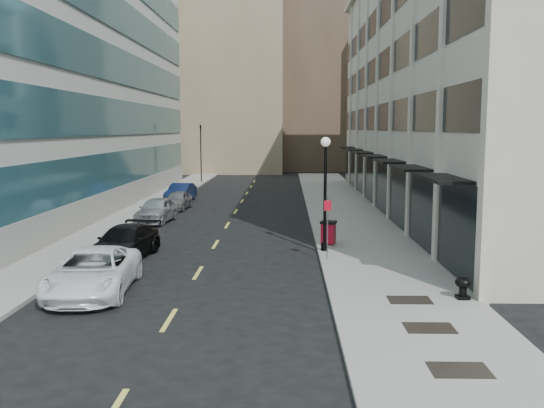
{
  "coord_description": "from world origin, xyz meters",
  "views": [
    {
      "loc": [
        3.55,
        -15.63,
        5.76
      ],
      "look_at": [
        2.88,
        11.55,
        2.35
      ],
      "focal_mm": 40.0,
      "sensor_mm": 36.0,
      "label": 1
    }
  ],
  "objects_px": {
    "traffic_signal": "(201,129)",
    "sign_post": "(328,220)",
    "car_black_pickup": "(124,243)",
    "car_blue_sedan": "(181,193)",
    "car_silver_sedan": "(157,210)",
    "trash_bin": "(328,232)",
    "lamppost": "(325,183)",
    "car_grey_sedan": "(178,200)",
    "car_white_van": "(93,272)",
    "urn_planter": "(463,286)"
  },
  "relations": [
    {
      "from": "car_blue_sedan",
      "to": "urn_planter",
      "type": "bearing_deg",
      "value": -56.21
    },
    {
      "from": "urn_planter",
      "to": "sign_post",
      "type": "bearing_deg",
      "value": 124.17
    },
    {
      "from": "car_white_van",
      "to": "car_silver_sedan",
      "type": "height_order",
      "value": "car_white_van"
    },
    {
      "from": "car_black_pickup",
      "to": "lamppost",
      "type": "xyz_separation_m",
      "value": [
        8.93,
        1.34,
        2.56
      ]
    },
    {
      "from": "car_white_van",
      "to": "urn_planter",
      "type": "height_order",
      "value": "car_white_van"
    },
    {
      "from": "car_grey_sedan",
      "to": "sign_post",
      "type": "height_order",
      "value": "sign_post"
    },
    {
      "from": "car_black_pickup",
      "to": "lamppost",
      "type": "bearing_deg",
      "value": 16.15
    },
    {
      "from": "car_silver_sedan",
      "to": "car_grey_sedan",
      "type": "bearing_deg",
      "value": 93.9
    },
    {
      "from": "trash_bin",
      "to": "lamppost",
      "type": "height_order",
      "value": "lamppost"
    },
    {
      "from": "lamppost",
      "to": "car_black_pickup",
      "type": "bearing_deg",
      "value": -171.47
    },
    {
      "from": "traffic_signal",
      "to": "car_blue_sedan",
      "type": "bearing_deg",
      "value": -87.57
    },
    {
      "from": "traffic_signal",
      "to": "trash_bin",
      "type": "height_order",
      "value": "traffic_signal"
    },
    {
      "from": "car_silver_sedan",
      "to": "car_blue_sedan",
      "type": "xyz_separation_m",
      "value": [
        -0.36,
        10.48,
        -0.05
      ]
    },
    {
      "from": "traffic_signal",
      "to": "lamppost",
      "type": "relative_size",
      "value": 1.31
    },
    {
      "from": "traffic_signal",
      "to": "car_silver_sedan",
      "type": "bearing_deg",
      "value": -87.75
    },
    {
      "from": "traffic_signal",
      "to": "car_black_pickup",
      "type": "xyz_separation_m",
      "value": [
        1.87,
        -37.48,
        -4.99
      ]
    },
    {
      "from": "car_silver_sedan",
      "to": "lamppost",
      "type": "bearing_deg",
      "value": -37.34
    },
    {
      "from": "traffic_signal",
      "to": "car_silver_sedan",
      "type": "height_order",
      "value": "traffic_signal"
    },
    {
      "from": "car_white_van",
      "to": "lamppost",
      "type": "relative_size",
      "value": 1.05
    },
    {
      "from": "car_black_pickup",
      "to": "car_grey_sedan",
      "type": "bearing_deg",
      "value": 99.74
    },
    {
      "from": "sign_post",
      "to": "urn_planter",
      "type": "xyz_separation_m",
      "value": [
        4.09,
        -6.02,
        -1.28
      ]
    },
    {
      "from": "traffic_signal",
      "to": "sign_post",
      "type": "xyz_separation_m",
      "value": [
        10.8,
        -37.98,
        -3.84
      ]
    },
    {
      "from": "car_silver_sedan",
      "to": "trash_bin",
      "type": "relative_size",
      "value": 3.97
    },
    {
      "from": "traffic_signal",
      "to": "sign_post",
      "type": "relative_size",
      "value": 2.56
    },
    {
      "from": "lamppost",
      "to": "sign_post",
      "type": "relative_size",
      "value": 1.96
    },
    {
      "from": "traffic_signal",
      "to": "car_blue_sedan",
      "type": "xyz_separation_m",
      "value": [
        0.7,
        -16.52,
        -5.0
      ]
    },
    {
      "from": "trash_bin",
      "to": "urn_planter",
      "type": "height_order",
      "value": "trash_bin"
    },
    {
      "from": "traffic_signal",
      "to": "urn_planter",
      "type": "xyz_separation_m",
      "value": [
        14.89,
        -44.0,
        -5.12
      ]
    },
    {
      "from": "car_grey_sedan",
      "to": "car_black_pickup",
      "type": "bearing_deg",
      "value": -83.69
    },
    {
      "from": "car_white_van",
      "to": "trash_bin",
      "type": "height_order",
      "value": "car_white_van"
    },
    {
      "from": "car_black_pickup",
      "to": "car_blue_sedan",
      "type": "distance_m",
      "value": 20.99
    },
    {
      "from": "traffic_signal",
      "to": "car_blue_sedan",
      "type": "distance_m",
      "value": 17.27
    },
    {
      "from": "traffic_signal",
      "to": "car_white_van",
      "type": "distance_m",
      "value": 43.49
    },
    {
      "from": "car_blue_sedan",
      "to": "car_grey_sedan",
      "type": "height_order",
      "value": "car_blue_sedan"
    },
    {
      "from": "car_white_van",
      "to": "car_silver_sedan",
      "type": "distance_m",
      "value": 16.19
    },
    {
      "from": "lamppost",
      "to": "sign_post",
      "type": "distance_m",
      "value": 2.32
    },
    {
      "from": "car_black_pickup",
      "to": "trash_bin",
      "type": "bearing_deg",
      "value": 24.97
    },
    {
      "from": "traffic_signal",
      "to": "sign_post",
      "type": "bearing_deg",
      "value": -74.13
    },
    {
      "from": "car_blue_sedan",
      "to": "urn_planter",
      "type": "xyz_separation_m",
      "value": [
        14.19,
        -27.48,
        -0.12
      ]
    },
    {
      "from": "car_blue_sedan",
      "to": "car_grey_sedan",
      "type": "relative_size",
      "value": 1.13
    },
    {
      "from": "car_silver_sedan",
      "to": "car_grey_sedan",
      "type": "distance_m",
      "value": 6.0
    },
    {
      "from": "traffic_signal",
      "to": "car_blue_sedan",
      "type": "height_order",
      "value": "traffic_signal"
    },
    {
      "from": "trash_bin",
      "to": "traffic_signal",
      "type": "bearing_deg",
      "value": 125.2
    },
    {
      "from": "trash_bin",
      "to": "urn_planter",
      "type": "distance_m",
      "value": 10.14
    },
    {
      "from": "car_white_van",
      "to": "car_grey_sedan",
      "type": "distance_m",
      "value": 22.17
    },
    {
      "from": "car_grey_sedan",
      "to": "lamppost",
      "type": "distance_m",
      "value": 18.09
    },
    {
      "from": "sign_post",
      "to": "traffic_signal",
      "type": "bearing_deg",
      "value": 104.11
    },
    {
      "from": "car_silver_sedan",
      "to": "urn_planter",
      "type": "xyz_separation_m",
      "value": [
        13.83,
        -17.0,
        -0.17
      ]
    },
    {
      "from": "car_silver_sedan",
      "to": "car_grey_sedan",
      "type": "xyz_separation_m",
      "value": [
        0.2,
        6.0,
        -0.11
      ]
    },
    {
      "from": "car_white_van",
      "to": "car_black_pickup",
      "type": "bearing_deg",
      "value": 90.44
    }
  ]
}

